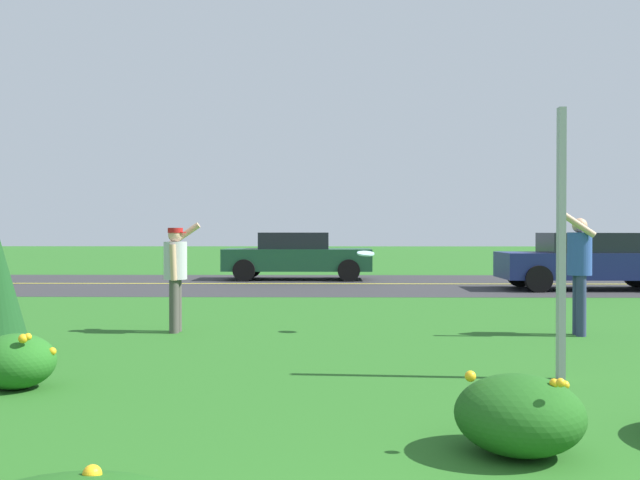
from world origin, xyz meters
The scene contains 11 objects.
ground_plane centered at (0.00, 9.32, 0.00)m, with size 120.00×120.00×0.00m, color #26601E.
highway_strip centered at (0.00, 18.64, 0.00)m, with size 120.00×8.22×0.01m, color #2D2D30.
highway_center_stripe centered at (0.00, 18.64, 0.01)m, with size 120.00×0.16×0.00m, color yellow.
daylily_clump_mid_right centered at (-4.44, 5.03, 0.26)m, with size 0.76×0.72×0.56m.
daylily_clump_front_right centered at (-0.20, 3.11, 0.27)m, with size 0.86×0.89×0.58m.
sign_post_near_path centered at (0.85, 5.58, 1.37)m, with size 0.07×0.10×2.73m.
person_thrower_red_cap_gray_shirt centered at (-3.77, 8.87, 0.94)m, with size 0.51×0.49×1.62m.
person_catcher_blue_shirt centered at (2.07, 8.65, 1.01)m, with size 0.54×0.49×1.79m.
frisbee_pale_blue centered at (-0.97, 8.85, 1.16)m, with size 0.26×0.25×0.09m.
car_dark_green_center_left centered at (-2.55, 20.49, 0.74)m, with size 4.50×2.00×1.45m.
car_navy_center_right centered at (5.07, 16.79, 0.74)m, with size 4.50×2.00×1.45m.
Camera 1 is at (-1.45, -1.72, 1.49)m, focal length 40.59 mm.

